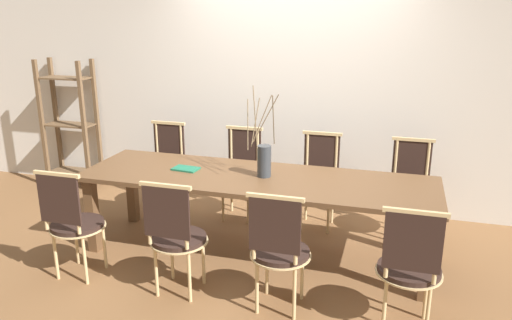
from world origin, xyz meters
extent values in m
plane|color=brown|center=(0.00, 0.00, 0.00)|extent=(16.00, 16.00, 0.00)
cube|color=silver|center=(0.00, 1.33, 1.15)|extent=(12.00, 0.06, 2.30)
cube|color=brown|center=(0.00, 0.00, 0.71)|extent=(3.07, 0.91, 0.04)
cube|color=brown|center=(-1.43, -0.35, 0.35)|extent=(0.09, 0.09, 0.69)
cube|color=brown|center=(1.43, -0.35, 0.35)|extent=(0.09, 0.09, 0.69)
cube|color=brown|center=(-1.43, 0.35, 0.35)|extent=(0.09, 0.09, 0.69)
cube|color=brown|center=(1.43, 0.35, 0.35)|extent=(0.09, 0.09, 0.69)
cylinder|color=black|center=(-1.29, -0.74, 0.44)|extent=(0.42, 0.42, 0.04)
cylinder|color=tan|center=(-1.29, -0.74, 0.42)|extent=(0.44, 0.44, 0.01)
cylinder|color=tan|center=(-1.43, -0.61, 0.21)|extent=(0.03, 0.03, 0.43)
cylinder|color=tan|center=(-1.15, -0.61, 0.21)|extent=(0.03, 0.03, 0.43)
cylinder|color=tan|center=(-1.43, -0.88, 0.21)|extent=(0.03, 0.03, 0.43)
cylinder|color=tan|center=(-1.15, -0.88, 0.21)|extent=(0.03, 0.03, 0.43)
cylinder|color=tan|center=(-1.44, -0.92, 0.70)|extent=(0.03, 0.03, 0.48)
cylinder|color=tan|center=(-1.14, -0.92, 0.70)|extent=(0.03, 0.03, 0.48)
cube|color=black|center=(-1.29, -0.93, 0.73)|extent=(0.36, 0.02, 0.39)
cube|color=tan|center=(-1.29, -0.92, 0.93)|extent=(0.40, 0.03, 0.03)
cylinder|color=black|center=(-0.39, -0.74, 0.44)|extent=(0.42, 0.42, 0.04)
cylinder|color=tan|center=(-0.39, -0.74, 0.42)|extent=(0.44, 0.44, 0.01)
cylinder|color=tan|center=(-0.53, -0.61, 0.21)|extent=(0.03, 0.03, 0.43)
cylinder|color=tan|center=(-0.26, -0.61, 0.21)|extent=(0.03, 0.03, 0.43)
cylinder|color=tan|center=(-0.53, -0.88, 0.21)|extent=(0.03, 0.03, 0.43)
cylinder|color=tan|center=(-0.26, -0.88, 0.21)|extent=(0.03, 0.03, 0.43)
cylinder|color=tan|center=(-0.54, -0.92, 0.70)|extent=(0.03, 0.03, 0.48)
cylinder|color=tan|center=(-0.25, -0.92, 0.70)|extent=(0.03, 0.03, 0.48)
cube|color=black|center=(-0.39, -0.93, 0.73)|extent=(0.36, 0.02, 0.39)
cube|color=tan|center=(-0.39, -0.92, 0.93)|extent=(0.40, 0.03, 0.03)
cylinder|color=black|center=(0.40, -0.74, 0.44)|extent=(0.42, 0.42, 0.04)
cylinder|color=tan|center=(0.40, -0.74, 0.42)|extent=(0.44, 0.44, 0.01)
cylinder|color=tan|center=(0.27, -0.61, 0.21)|extent=(0.03, 0.03, 0.43)
cylinder|color=tan|center=(0.54, -0.61, 0.21)|extent=(0.03, 0.03, 0.43)
cylinder|color=tan|center=(0.27, -0.88, 0.21)|extent=(0.03, 0.03, 0.43)
cylinder|color=tan|center=(0.54, -0.88, 0.21)|extent=(0.03, 0.03, 0.43)
cylinder|color=tan|center=(0.26, -0.92, 0.70)|extent=(0.03, 0.03, 0.48)
cylinder|color=tan|center=(0.55, -0.92, 0.70)|extent=(0.03, 0.03, 0.48)
cube|color=black|center=(0.40, -0.93, 0.73)|extent=(0.36, 0.02, 0.39)
cube|color=tan|center=(0.40, -0.92, 0.93)|extent=(0.40, 0.03, 0.03)
cylinder|color=black|center=(1.29, -0.74, 0.44)|extent=(0.42, 0.42, 0.04)
cylinder|color=tan|center=(1.29, -0.74, 0.42)|extent=(0.44, 0.44, 0.01)
cylinder|color=tan|center=(1.15, -0.61, 0.21)|extent=(0.03, 0.03, 0.43)
cylinder|color=tan|center=(1.43, -0.61, 0.21)|extent=(0.03, 0.03, 0.43)
cylinder|color=tan|center=(1.15, -0.88, 0.21)|extent=(0.03, 0.03, 0.43)
cylinder|color=tan|center=(1.43, -0.88, 0.21)|extent=(0.03, 0.03, 0.43)
cylinder|color=tan|center=(1.14, -0.92, 0.70)|extent=(0.03, 0.03, 0.48)
cylinder|color=tan|center=(1.44, -0.92, 0.70)|extent=(0.03, 0.03, 0.48)
cube|color=black|center=(1.29, -0.93, 0.73)|extent=(0.36, 0.02, 0.39)
cube|color=tan|center=(1.29, -0.92, 0.93)|extent=(0.40, 0.03, 0.03)
cylinder|color=black|center=(-1.27, 0.74, 0.44)|extent=(0.42, 0.42, 0.04)
cylinder|color=tan|center=(-1.27, 0.74, 0.42)|extent=(0.44, 0.44, 0.01)
cylinder|color=tan|center=(-1.13, 0.61, 0.21)|extent=(0.03, 0.03, 0.43)
cylinder|color=tan|center=(-1.41, 0.61, 0.21)|extent=(0.03, 0.03, 0.43)
cylinder|color=tan|center=(-1.13, 0.88, 0.21)|extent=(0.03, 0.03, 0.43)
cylinder|color=tan|center=(-1.41, 0.88, 0.21)|extent=(0.03, 0.03, 0.43)
cylinder|color=tan|center=(-1.12, 0.92, 0.70)|extent=(0.03, 0.03, 0.48)
cylinder|color=tan|center=(-1.42, 0.92, 0.70)|extent=(0.03, 0.03, 0.48)
cube|color=black|center=(-1.27, 0.93, 0.73)|extent=(0.36, 0.02, 0.39)
cube|color=tan|center=(-1.27, 0.92, 0.93)|extent=(0.40, 0.03, 0.03)
cylinder|color=black|center=(-0.40, 0.74, 0.44)|extent=(0.42, 0.42, 0.04)
cylinder|color=tan|center=(-0.40, 0.74, 0.42)|extent=(0.44, 0.44, 0.01)
cylinder|color=tan|center=(-0.26, 0.61, 0.21)|extent=(0.03, 0.03, 0.43)
cylinder|color=tan|center=(-0.54, 0.61, 0.21)|extent=(0.03, 0.03, 0.43)
cylinder|color=tan|center=(-0.26, 0.88, 0.21)|extent=(0.03, 0.03, 0.43)
cylinder|color=tan|center=(-0.54, 0.88, 0.21)|extent=(0.03, 0.03, 0.43)
cylinder|color=tan|center=(-0.25, 0.92, 0.70)|extent=(0.03, 0.03, 0.48)
cylinder|color=tan|center=(-0.55, 0.92, 0.70)|extent=(0.03, 0.03, 0.48)
cube|color=black|center=(-0.40, 0.93, 0.73)|extent=(0.36, 0.02, 0.39)
cube|color=tan|center=(-0.40, 0.92, 0.93)|extent=(0.40, 0.03, 0.03)
cylinder|color=black|center=(0.42, 0.74, 0.44)|extent=(0.42, 0.42, 0.04)
cylinder|color=tan|center=(0.42, 0.74, 0.42)|extent=(0.44, 0.44, 0.01)
cylinder|color=tan|center=(0.56, 0.61, 0.21)|extent=(0.03, 0.03, 0.43)
cylinder|color=tan|center=(0.28, 0.61, 0.21)|extent=(0.03, 0.03, 0.43)
cylinder|color=tan|center=(0.56, 0.88, 0.21)|extent=(0.03, 0.03, 0.43)
cylinder|color=tan|center=(0.28, 0.88, 0.21)|extent=(0.03, 0.03, 0.43)
cylinder|color=tan|center=(0.57, 0.92, 0.70)|extent=(0.03, 0.03, 0.48)
cylinder|color=tan|center=(0.27, 0.92, 0.70)|extent=(0.03, 0.03, 0.48)
cube|color=black|center=(0.42, 0.93, 0.73)|extent=(0.36, 0.02, 0.39)
cube|color=tan|center=(0.42, 0.92, 0.93)|extent=(0.40, 0.03, 0.03)
cylinder|color=black|center=(1.29, 0.74, 0.44)|extent=(0.42, 0.42, 0.04)
cylinder|color=tan|center=(1.29, 0.74, 0.42)|extent=(0.44, 0.44, 0.01)
cylinder|color=tan|center=(1.43, 0.61, 0.21)|extent=(0.03, 0.03, 0.43)
cylinder|color=tan|center=(1.15, 0.61, 0.21)|extent=(0.03, 0.03, 0.43)
cylinder|color=tan|center=(1.43, 0.88, 0.21)|extent=(0.03, 0.03, 0.43)
cylinder|color=tan|center=(1.15, 0.88, 0.21)|extent=(0.03, 0.03, 0.43)
cylinder|color=tan|center=(1.44, 0.92, 0.70)|extent=(0.03, 0.03, 0.48)
cylinder|color=tan|center=(1.14, 0.92, 0.70)|extent=(0.03, 0.03, 0.48)
cube|color=black|center=(1.29, 0.93, 0.73)|extent=(0.36, 0.02, 0.39)
cube|color=tan|center=(1.29, 0.92, 0.93)|extent=(0.40, 0.03, 0.03)
cylinder|color=#33383D|center=(0.06, 0.03, 0.87)|extent=(0.12, 0.12, 0.27)
cylinder|color=brown|center=(0.14, 0.04, 1.23)|extent=(0.03, 0.16, 0.44)
cylinder|color=brown|center=(-0.02, 0.04, 1.20)|extent=(0.03, 0.17, 0.39)
cylinder|color=brown|center=(-0.01, -0.01, 1.26)|extent=(0.09, 0.15, 0.50)
cylinder|color=brown|center=(0.02, 0.10, 1.21)|extent=(0.16, 0.10, 0.42)
cylinder|color=brown|center=(-0.07, -0.01, 1.19)|extent=(0.09, 0.27, 0.38)
cylinder|color=brown|center=(0.05, 0.14, 1.22)|extent=(0.22, 0.04, 0.42)
cube|color=#1E6B4C|center=(-0.66, 0.01, 0.74)|extent=(0.24, 0.17, 0.02)
cube|color=brown|center=(-2.96, 0.98, 0.78)|extent=(0.04, 0.04, 1.56)
cube|color=brown|center=(-2.38, 0.98, 0.78)|extent=(0.04, 0.04, 1.56)
cube|color=brown|center=(-2.96, 1.24, 0.78)|extent=(0.04, 0.04, 1.56)
cube|color=brown|center=(-2.38, 1.24, 0.78)|extent=(0.04, 0.04, 1.56)
cube|color=brown|center=(-2.67, 1.11, 0.19)|extent=(0.58, 0.27, 0.02)
cube|color=brown|center=(-2.67, 1.11, 0.78)|extent=(0.58, 0.27, 0.02)
cube|color=brown|center=(-2.67, 1.11, 1.34)|extent=(0.58, 0.27, 0.02)
camera|label=1|loc=(1.15, -3.90, 2.11)|focal=35.00mm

